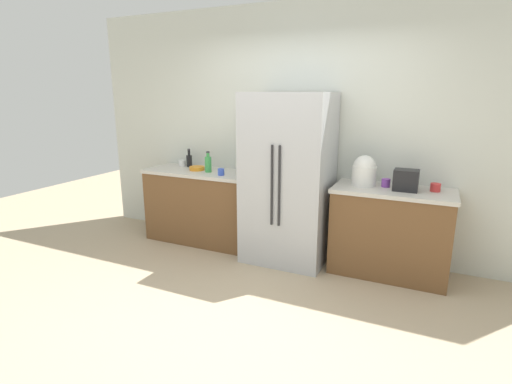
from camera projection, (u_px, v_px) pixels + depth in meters
The scene contains 14 objects.
ground_plane at pixel (237, 311), 3.38m from camera, with size 11.17×11.17×0.00m, color tan.
kitchen_back_panel at pixel (303, 131), 4.50m from camera, with size 5.59×0.10×2.80m, color silver.
counter_left at pixel (201, 205), 4.93m from camera, with size 1.37×0.59×0.90m.
counter_right at pixel (390, 232), 4.00m from camera, with size 1.17×0.59×0.90m.
refrigerator at pixel (288, 179), 4.26m from camera, with size 0.90×0.73×1.84m.
toaster at pixel (406, 180), 3.80m from camera, with size 0.23×0.18×0.21m, color black.
rice_cooker at pixel (364, 171), 3.99m from camera, with size 0.24×0.24×0.31m.
bottle_a at pixel (208, 164), 4.69m from camera, with size 0.08×0.08×0.25m.
bottle_b at pixel (189, 160), 5.03m from camera, with size 0.07×0.07×0.23m.
cup_a at pixel (182, 163), 5.10m from camera, with size 0.09×0.09×0.08m, color white.
cup_b at pixel (386, 183), 3.96m from camera, with size 0.09×0.09×0.08m, color purple.
cup_c at pixel (435, 187), 3.78m from camera, with size 0.09×0.09×0.08m, color red.
cup_d at pixel (221, 172), 4.52m from camera, with size 0.08×0.08×0.08m, color blue.
bowl_a at pixel (197, 168), 4.83m from camera, with size 0.19×0.19×0.05m, color orange.
Camera 1 is at (1.42, -2.67, 1.83)m, focal length 27.48 mm.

